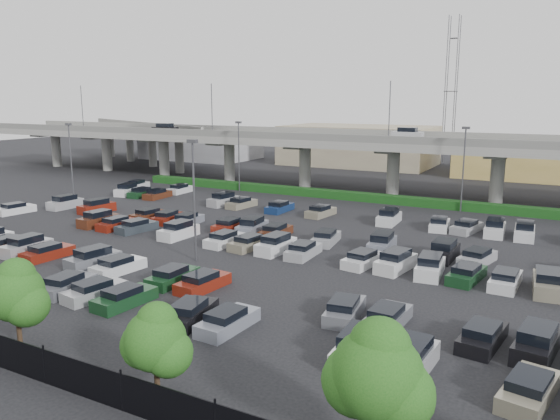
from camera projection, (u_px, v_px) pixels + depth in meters
name	position (u px, v px, depth m)	size (l,w,h in m)	color
ground	(246.00, 240.00, 53.43)	(280.00, 280.00, 0.00)	black
overpass	(359.00, 144.00, 79.73)	(150.00, 13.00, 15.80)	gray
on_ramp	(142.00, 131.00, 113.38)	(50.93, 30.13, 8.80)	gray
hedge	(342.00, 195.00, 74.88)	(66.00, 1.60, 1.10)	#113B13
parked_cars	(234.00, 242.00, 50.02)	(63.21, 41.69, 1.67)	gray
light_poles	(221.00, 171.00, 55.81)	(66.90, 48.38, 10.30)	#48484C
distant_buildings	(480.00, 153.00, 100.23)	(138.00, 24.00, 9.00)	gray
comm_tower	(451.00, 88.00, 112.25)	(2.40, 2.40, 30.00)	#48484C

